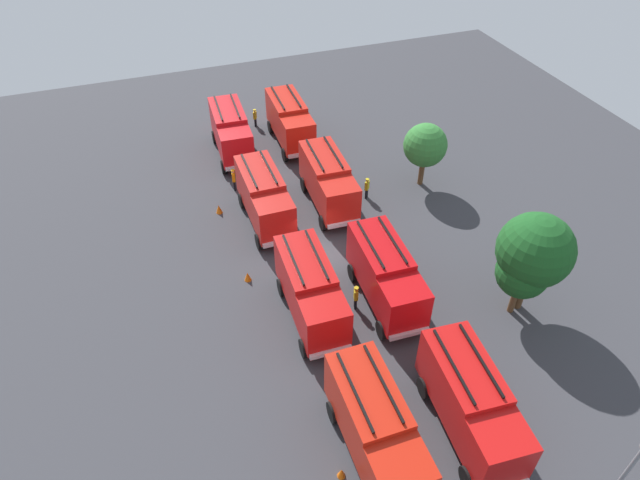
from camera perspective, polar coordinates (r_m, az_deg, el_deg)
ground_plane at (r=36.66m, az=0.00°, el=-1.66°), size 65.56×65.56×0.00m
fire_truck_0 at (r=46.40m, az=-9.22°, el=11.08°), size 7.32×3.06×3.88m
fire_truck_1 at (r=38.38m, az=-5.79°, el=4.48°), size 7.21×2.76×3.88m
fire_truck_2 at (r=31.40m, az=-0.98°, el=-5.19°), size 7.28×2.96×3.88m
fire_truck_3 at (r=26.29m, az=5.79°, el=-18.70°), size 7.23×2.83×3.88m
fire_truck_4 at (r=47.49m, az=-3.15°, el=12.28°), size 7.28×2.95×3.88m
fire_truck_5 at (r=39.80m, az=0.85°, el=6.18°), size 7.31×3.04×3.88m
fire_truck_6 at (r=32.53m, az=6.85°, el=-3.54°), size 7.31×3.04×3.88m
fire_truck_7 at (r=27.76m, az=15.40°, el=-15.87°), size 7.38×3.24×3.88m
firefighter_0 at (r=32.76m, az=3.73°, el=-5.87°), size 0.47×0.35×1.71m
firefighter_1 at (r=50.95m, az=-6.75°, el=12.56°), size 0.48×0.41×1.62m
firefighter_2 at (r=41.34m, az=4.88°, el=5.46°), size 0.47×0.46×1.69m
firefighter_3 at (r=42.50m, az=-8.93°, el=6.29°), size 0.45×0.30×1.80m
tree_0 at (r=42.15m, az=10.85°, el=9.60°), size 3.28×3.28×5.08m
tree_1 at (r=32.59m, az=21.41°, el=-1.02°), size 4.29×4.29×6.65m
tree_2 at (r=32.98m, az=20.26°, el=-3.18°), size 3.03×3.03×4.70m
traffic_cone_0 at (r=27.25m, az=2.24°, el=-22.97°), size 0.39×0.39×0.56m
traffic_cone_1 at (r=40.74m, az=-10.43°, el=3.18°), size 0.47×0.47×0.67m
traffic_cone_2 at (r=35.09m, az=-7.51°, el=-3.77°), size 0.44×0.44×0.63m
lamppost at (r=26.04m, az=28.76°, el=-20.89°), size 0.36×0.36×6.38m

